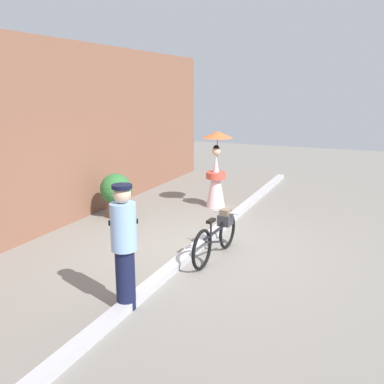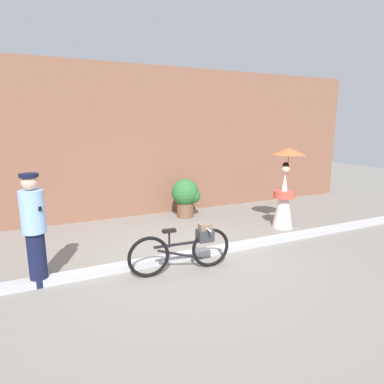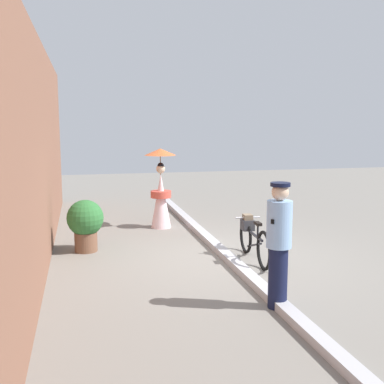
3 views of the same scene
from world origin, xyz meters
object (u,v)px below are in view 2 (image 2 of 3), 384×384
object	(u,v)px
person_with_parasol	(285,189)
person_officer	(34,227)
potted_plant_by_door	(186,195)
bicycle_near_officer	(186,247)

from	to	relation	value
person_with_parasol	person_officer	bearing A→B (deg)	-172.27
potted_plant_by_door	person_officer	bearing A→B (deg)	-144.84
bicycle_near_officer	potted_plant_by_door	bearing A→B (deg)	66.36
bicycle_near_officer	person_officer	world-z (taller)	person_officer
bicycle_near_officer	potted_plant_by_door	xyz separation A→B (m)	(1.30, 2.96, 0.17)
bicycle_near_officer	person_with_parasol	xyz separation A→B (m)	(3.05, 1.19, 0.51)
person_officer	person_with_parasol	distance (m)	5.33
person_with_parasol	potted_plant_by_door	xyz separation A→B (m)	(-1.75, 1.77, -0.34)
person_officer	person_with_parasol	bearing A→B (deg)	7.73
bicycle_near_officer	person_officer	size ratio (longest dim) A/B	1.02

